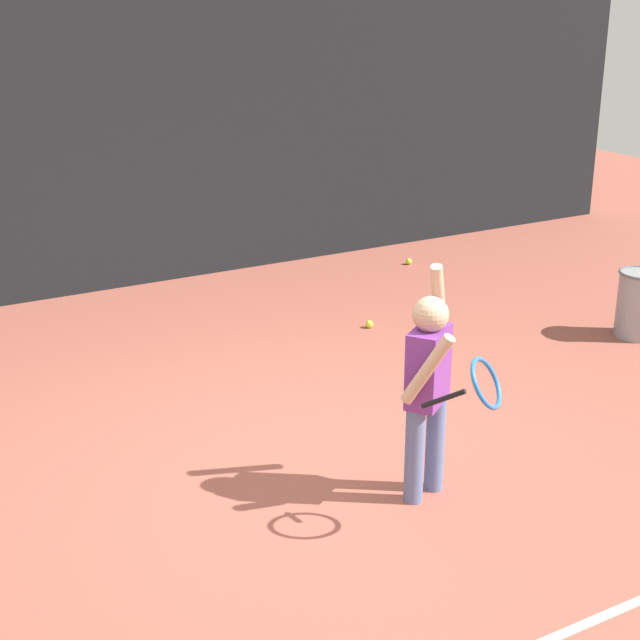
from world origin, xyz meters
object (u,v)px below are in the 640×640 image
at_px(tennis_ball_1, 369,324).
at_px(ball_hopper, 639,303).
at_px(tennis_player, 430,380).
at_px(tennis_ball_0, 409,261).

bearing_deg(tennis_ball_1, ball_hopper, -34.62).
distance_m(tennis_player, tennis_ball_0, 4.76).
bearing_deg(tennis_ball_1, tennis_player, -115.82).
xyz_separation_m(tennis_ball_0, tennis_ball_1, (-1.38, -1.41, 0.00)).
distance_m(tennis_ball_0, tennis_ball_1, 1.97).
relative_size(tennis_ball_0, tennis_ball_1, 1.00).
relative_size(tennis_player, ball_hopper, 2.40).
height_order(tennis_ball_0, tennis_ball_1, same).
relative_size(ball_hopper, tennis_ball_1, 8.52).
bearing_deg(tennis_ball_0, ball_hopper, -80.47).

